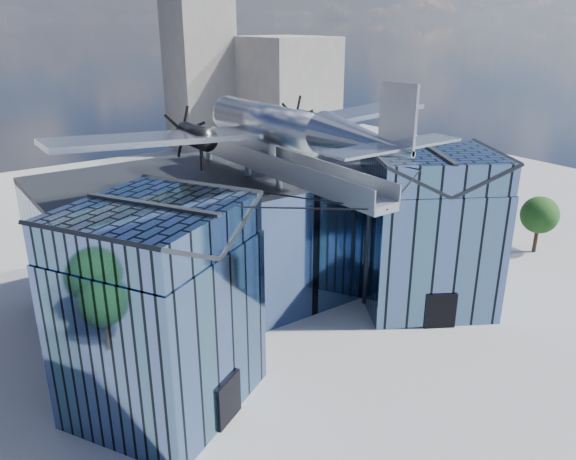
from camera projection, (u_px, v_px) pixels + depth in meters
ground_plane at (305, 336)px, 38.51m from camera, size 120.00×120.00×0.00m
museum at (258, 236)px, 41.02m from camera, size 32.88×24.50×17.60m
bg_towers at (87, 103)px, 74.41m from camera, size 77.00×24.50×26.00m
tree_plaza_e at (540, 215)px, 51.29m from camera, size 4.31×4.31×5.36m
tree_side_e at (443, 216)px, 51.51m from camera, size 4.13×4.13×5.11m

